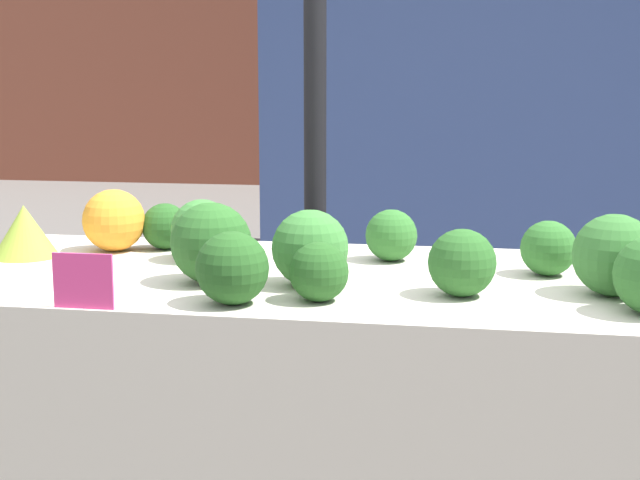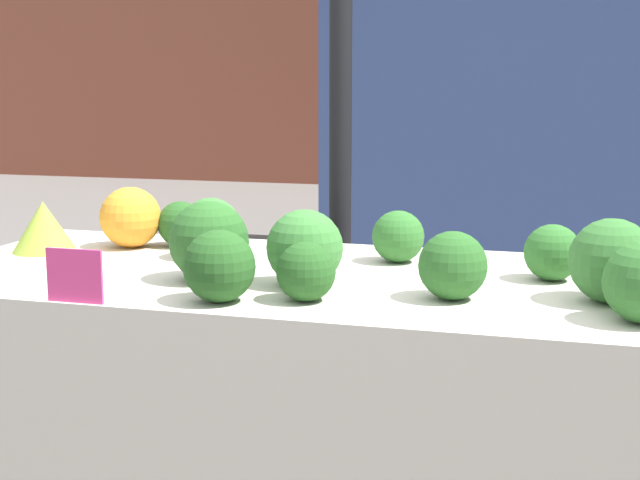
% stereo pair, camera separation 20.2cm
% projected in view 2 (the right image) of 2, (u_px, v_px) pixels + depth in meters
% --- Properties ---
extents(tent_pole, '(0.07, 0.07, 2.27)m').
position_uv_depth(tent_pole, '(340.00, 154.00, 2.76)').
color(tent_pole, black).
rests_on(tent_pole, ground_plane).
extents(market_table, '(1.85, 0.81, 0.91)m').
position_uv_depth(market_table, '(312.00, 334.00, 2.00)').
color(market_table, beige).
rests_on(market_table, ground_plane).
extents(orange_cauliflower, '(0.16, 0.16, 0.16)m').
position_uv_depth(orange_cauliflower, '(131.00, 217.00, 2.36)').
color(orange_cauliflower, orange).
rests_on(orange_cauliflower, market_table).
extents(romanesco_head, '(0.16, 0.16, 0.13)m').
position_uv_depth(romanesco_head, '(44.00, 227.00, 2.31)').
color(romanesco_head, '#93B238').
rests_on(romanesco_head, market_table).
extents(broccoli_head_0, '(0.15, 0.15, 0.15)m').
position_uv_depth(broccoli_head_0, '(211.00, 228.00, 2.22)').
color(broccoli_head_0, '#387533').
rests_on(broccoli_head_0, market_table).
extents(broccoli_head_1, '(0.12, 0.12, 0.12)m').
position_uv_depth(broccoli_head_1, '(306.00, 272.00, 1.78)').
color(broccoli_head_1, '#23511E').
rests_on(broccoli_head_1, market_table).
extents(broccoli_head_3, '(0.13, 0.13, 0.13)m').
position_uv_depth(broccoli_head_3, '(398.00, 237.00, 2.17)').
color(broccoli_head_3, '#2D6628').
rests_on(broccoli_head_3, market_table).
extents(broccoli_head_4, '(0.18, 0.18, 0.18)m').
position_uv_depth(broccoli_head_4, '(209.00, 241.00, 1.96)').
color(broccoli_head_4, '#285B23').
rests_on(broccoli_head_4, market_table).
extents(broccoli_head_5, '(0.13, 0.13, 0.13)m').
position_uv_depth(broccoli_head_5, '(553.00, 253.00, 1.96)').
color(broccoli_head_5, '#2D6628').
rests_on(broccoli_head_5, market_table).
extents(broccoli_head_6, '(0.15, 0.15, 0.15)m').
position_uv_depth(broccoli_head_6, '(219.00, 266.00, 1.77)').
color(broccoli_head_6, '#23511E').
rests_on(broccoli_head_6, market_table).
extents(broccoli_head_7, '(0.17, 0.17, 0.17)m').
position_uv_depth(broccoli_head_7, '(612.00, 261.00, 1.76)').
color(broccoli_head_7, '#336B2D').
rests_on(broccoli_head_7, market_table).
extents(broccoli_head_8, '(0.17, 0.17, 0.17)m').
position_uv_depth(broccoli_head_8, '(306.00, 248.00, 1.91)').
color(broccoli_head_8, '#387533').
rests_on(broccoli_head_8, market_table).
extents(broccoli_head_9, '(0.14, 0.14, 0.14)m').
position_uv_depth(broccoli_head_9, '(453.00, 266.00, 1.79)').
color(broccoli_head_9, '#285B23').
rests_on(broccoli_head_9, market_table).
extents(broccoli_head_10, '(0.12, 0.12, 0.12)m').
position_uv_depth(broccoli_head_10, '(180.00, 224.00, 2.38)').
color(broccoli_head_10, '#23511E').
rests_on(broccoli_head_10, market_table).
extents(price_sign, '(0.12, 0.01, 0.11)m').
position_uv_depth(price_sign, '(75.00, 276.00, 1.77)').
color(price_sign, '#E53D84').
rests_on(price_sign, market_table).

